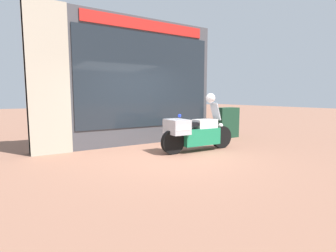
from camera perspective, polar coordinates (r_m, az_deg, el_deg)
name	(u,v)px	position (r m, az deg, el deg)	size (l,w,h in m)	color
ground_plane	(166,156)	(6.58, -0.50, -6.63)	(60.00, 60.00, 0.00)	#8E604C
shop_building	(118,81)	(8.01, -10.86, 9.51)	(5.70, 0.55, 3.84)	#424247
window_display	(144,129)	(8.45, -5.31, -0.65)	(4.25, 0.30, 1.82)	slate
paramedic_motorcycle	(194,132)	(7.10, 5.71, -1.39)	(2.28, 0.68, 1.31)	black
utility_cabinet	(226,123)	(9.72, 12.57, 0.74)	(0.85, 0.45, 1.08)	#193D28
white_helmet	(210,98)	(7.36, 9.23, 6.03)	(0.26, 0.26, 0.26)	white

